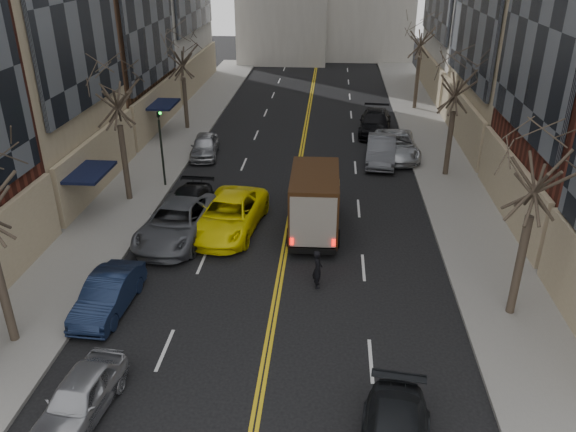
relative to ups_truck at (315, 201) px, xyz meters
The scene contains 19 objects.
sidewalk_left 14.24m from the ups_truck, 136.42° to the left, with size 4.00×66.00×0.15m, color slate.
sidewalk_right 12.55m from the ups_truck, 51.57° to the left, with size 4.00×66.00×0.15m, color slate.
tree_lf_mid 11.56m from the ups_truck, 164.65° to the left, with size 3.20×3.20×8.91m.
tree_lf_far 19.21m from the ups_truck, 122.54° to the left, with size 3.20×3.20×8.12m.
tree_rt_near 10.93m from the ups_truck, 39.59° to the right, with size 3.20×3.20×8.71m.
tree_rt_mid 11.75m from the ups_truck, 45.81° to the left, with size 3.20×3.20×8.32m.
tree_rt_far 24.52m from the ups_truck, 71.66° to the left, with size 3.20×3.20×9.11m.
traffic_signal 9.95m from the ups_truck, 151.19° to the left, with size 0.29×0.26×4.70m.
ups_truck is the anchor object (origin of this frame).
taxi 4.15m from the ups_truck, behind, with size 2.75×5.95×1.65m, color yellow.
pedestrian 4.94m from the ups_truck, 86.32° to the right, with size 0.60×0.39×1.63m, color black.
parked_lf_a 13.87m from the ups_truck, 117.34° to the right, with size 1.55×3.86×1.31m, color #A5A7AD.
parked_lf_b 10.33m from the ups_truck, 136.48° to the right, with size 1.46×4.19×1.38m, color #101B34.
parked_lf_c 6.51m from the ups_truck, 169.28° to the right, with size 2.75×5.96×1.66m, color #515359.
parked_lf_d 6.43m from the ups_truck, behind, with size 2.08×5.12×1.49m, color black.
parked_lf_e 12.56m from the ups_truck, 126.69° to the left, with size 1.66×4.13×1.41m, color #9C9EA3.
parked_rt_a 10.55m from the ups_truck, 68.57° to the left, with size 1.73×4.96×1.63m, color #4E5056.
parked_rt_b 12.05m from the ups_truck, 65.80° to the left, with size 2.57×5.57×1.55m, color #B6B9BE.
parked_rt_c 16.45m from the ups_truck, 76.47° to the left, with size 2.22×5.47×1.59m, color black.
Camera 1 is at (1.91, -6.87, 12.51)m, focal length 35.00 mm.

